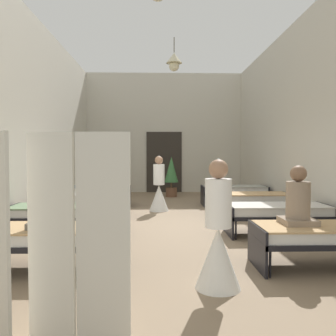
# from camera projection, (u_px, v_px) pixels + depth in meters

# --- Properties ---
(ground_plane) EXTENTS (6.74, 13.53, 0.10)m
(ground_plane) POSITION_uv_depth(u_px,v_px,m) (169.00, 227.00, 7.47)
(ground_plane) COLOR #8C755B
(room_shell) EXTENTS (6.54, 13.13, 4.73)m
(room_shell) POSITION_uv_depth(u_px,v_px,m) (167.00, 121.00, 8.72)
(room_shell) COLOR beige
(room_shell) RESTS_ON ground
(bed_left_row_0) EXTENTS (1.90, 0.84, 0.57)m
(bed_left_row_0) POSITION_uv_depth(u_px,v_px,m) (21.00, 237.00, 4.55)
(bed_left_row_0) COLOR black
(bed_left_row_0) RESTS_ON ground
(bed_right_row_0) EXTENTS (1.90, 0.84, 0.57)m
(bed_right_row_0) POSITION_uv_depth(u_px,v_px,m) (326.00, 235.00, 4.66)
(bed_right_row_0) COLOR black
(bed_right_row_0) RESTS_ON ground
(bed_left_row_1) EXTENTS (1.90, 0.84, 0.57)m
(bed_left_row_1) POSITION_uv_depth(u_px,v_px,m) (62.00, 213.00, 6.45)
(bed_left_row_1) COLOR black
(bed_left_row_1) RESTS_ON ground
(bed_right_row_1) EXTENTS (1.90, 0.84, 0.57)m
(bed_right_row_1) POSITION_uv_depth(u_px,v_px,m) (278.00, 212.00, 6.56)
(bed_right_row_1) COLOR black
(bed_right_row_1) RESTS_ON ground
(bed_left_row_2) EXTENTS (1.90, 0.84, 0.57)m
(bed_left_row_2) POSITION_uv_depth(u_px,v_px,m) (84.00, 199.00, 8.35)
(bed_left_row_2) COLOR black
(bed_left_row_2) RESTS_ON ground
(bed_right_row_2) EXTENTS (1.90, 0.84, 0.57)m
(bed_right_row_2) POSITION_uv_depth(u_px,v_px,m) (251.00, 199.00, 8.46)
(bed_right_row_2) COLOR black
(bed_right_row_2) RESTS_ON ground
(bed_left_row_3) EXTENTS (1.90, 0.84, 0.57)m
(bed_left_row_3) POSITION_uv_depth(u_px,v_px,m) (98.00, 191.00, 10.24)
(bed_left_row_3) COLOR black
(bed_left_row_3) RESTS_ON ground
(bed_right_row_3) EXTENTS (1.90, 0.84, 0.57)m
(bed_right_row_3) POSITION_uv_depth(u_px,v_px,m) (234.00, 190.00, 10.35)
(bed_right_row_3) COLOR black
(bed_right_row_3) RESTS_ON ground
(nurse_near_aisle) EXTENTS (0.52, 0.52, 1.49)m
(nurse_near_aisle) POSITION_uv_depth(u_px,v_px,m) (218.00, 242.00, 3.94)
(nurse_near_aisle) COLOR white
(nurse_near_aisle) RESTS_ON ground
(nurse_mid_aisle) EXTENTS (0.52, 0.52, 1.49)m
(nurse_mid_aisle) POSITION_uv_depth(u_px,v_px,m) (159.00, 191.00, 9.32)
(nurse_mid_aisle) COLOR white
(nurse_mid_aisle) RESTS_ON ground
(patient_seated_primary) EXTENTS (0.44, 0.44, 0.80)m
(patient_seated_primary) POSITION_uv_depth(u_px,v_px,m) (298.00, 203.00, 4.72)
(patient_seated_primary) COLOR gray
(patient_seated_primary) RESTS_ON bed_right_row_0
(patient_seated_secondary) EXTENTS (0.44, 0.44, 0.80)m
(patient_seated_secondary) POSITION_uv_depth(u_px,v_px,m) (48.00, 205.00, 4.54)
(patient_seated_secondary) COLOR slate
(patient_seated_secondary) RESTS_ON bed_left_row_0
(potted_plant) EXTENTS (0.49, 0.49, 1.43)m
(potted_plant) POSITION_uv_depth(u_px,v_px,m) (171.00, 174.00, 12.37)
(potted_plant) COLOR brown
(potted_plant) RESTS_ON ground
(privacy_screen) EXTENTS (1.23, 0.28, 1.70)m
(privacy_screen) POSITION_uv_depth(u_px,v_px,m) (49.00, 241.00, 2.70)
(privacy_screen) COLOR silver
(privacy_screen) RESTS_ON ground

